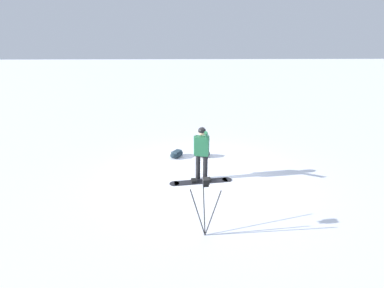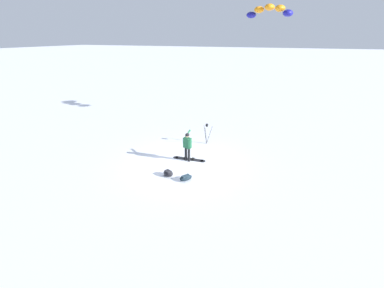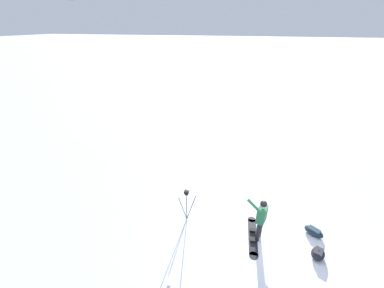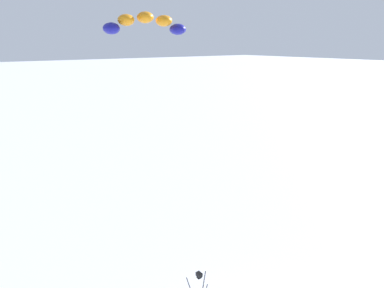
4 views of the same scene
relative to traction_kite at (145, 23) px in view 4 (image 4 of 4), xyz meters
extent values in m
ellipsoid|color=navy|center=(-1.29, 0.38, -0.21)|extent=(0.88, 1.08, 0.44)
ellipsoid|color=orange|center=(-0.73, 0.22, 0.10)|extent=(0.88, 1.08, 0.44)
ellipsoid|color=orange|center=(0.00, 0.00, 0.22)|extent=(0.88, 1.08, 0.44)
ellipsoid|color=orange|center=(0.73, -0.22, 0.10)|extent=(0.88, 1.08, 0.44)
ellipsoid|color=navy|center=(1.29, -0.38, -0.21)|extent=(0.88, 1.08, 0.44)
cube|color=black|center=(2.28, 6.51, -6.78)|extent=(0.10, 0.10, 0.06)
cube|color=black|center=(2.28, 6.51, -6.70)|extent=(0.12, 0.16, 0.10)
camera|label=1|loc=(1.63, 1.80, -4.32)|focal=25.26mm
camera|label=2|loc=(-2.20, 20.34, -1.63)|focal=23.10mm
camera|label=3|loc=(8.75, 8.49, -1.32)|focal=22.19mm
camera|label=4|loc=(7.02, 12.57, -0.74)|focal=31.70mm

